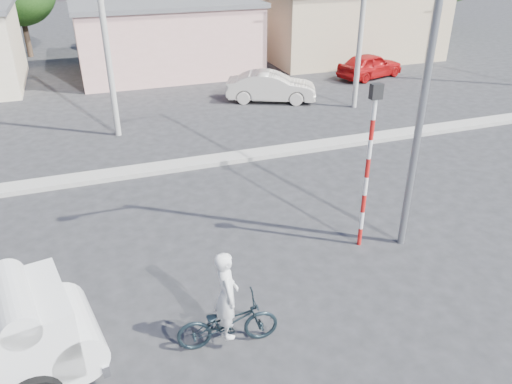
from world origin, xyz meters
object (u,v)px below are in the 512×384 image
object	(u,v)px
streetlight	(424,57)
car_red	(370,65)
cyclist	(227,306)
traffic_pole	(369,155)
car_cream	(271,87)
bicycle	(228,323)

from	to	relation	value
streetlight	car_red	bearing A→B (deg)	61.23
cyclist	car_red	distance (m)	22.09
traffic_pole	streetlight	world-z (taller)	streetlight
car_red	traffic_pole	bearing A→B (deg)	132.27
cyclist	traffic_pole	size ratio (longest dim) A/B	0.43
cyclist	traffic_pole	bearing A→B (deg)	-55.56
car_red	car_cream	bearing A→B (deg)	92.47
car_red	streetlight	size ratio (longest dim) A/B	0.46
bicycle	car_red	size ratio (longest dim) A/B	0.50
cyclist	traffic_pole	distance (m)	5.18
cyclist	bicycle	bearing A→B (deg)	0.00
cyclist	car_cream	distance (m)	16.49
cyclist	streetlight	xyz separation A→B (m)	(5.29, 1.99, 4.02)
car_red	traffic_pole	size ratio (longest dim) A/B	0.94
car_cream	traffic_pole	size ratio (longest dim) A/B	0.99
traffic_pole	car_cream	bearing A→B (deg)	79.24
car_red	streetlight	bearing A→B (deg)	135.40
car_cream	car_red	size ratio (longest dim) A/B	1.06
traffic_pole	bicycle	bearing A→B (deg)	-152.25
traffic_pole	streetlight	xyz separation A→B (m)	(0.94, -0.30, 2.37)
car_red	traffic_pole	xyz separation A→B (m)	(-9.36, -15.04, 1.90)
bicycle	car_red	bearing A→B (deg)	-31.66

